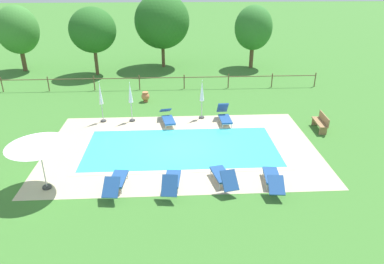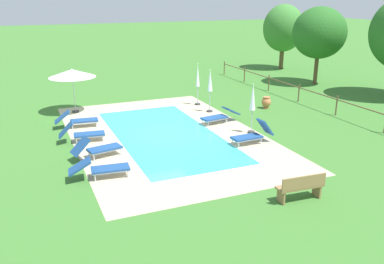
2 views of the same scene
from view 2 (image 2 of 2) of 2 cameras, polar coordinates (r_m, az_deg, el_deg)
ground_plane at (r=18.81m, az=-3.67°, el=-0.36°), size 160.00×160.00×0.00m
pool_deck_paving at (r=18.81m, az=-3.67°, el=-0.35°), size 13.10×8.09×0.01m
swimming_pool_water at (r=18.81m, az=-3.67°, el=-0.34°), size 9.28×4.27×0.01m
pool_coping_rim at (r=18.81m, az=-3.67°, el=-0.33°), size 9.76×4.75×0.01m
sun_lounger_north_near_steps at (r=20.47m, az=-15.43°, el=1.64°), size 0.81×2.04×0.85m
sun_lounger_north_mid at (r=16.45m, az=-12.84°, el=-2.17°), size 0.99×2.02×0.91m
sun_lounger_north_far at (r=14.61m, az=-12.32°, el=-4.88°), size 0.81×2.10×0.75m
sun_lounger_north_end at (r=18.37m, az=-14.81°, el=-0.14°), size 0.81×1.97×0.94m
sun_lounger_south_far at (r=20.46m, az=3.78°, el=2.22°), size 0.95×2.13×0.74m
sun_lounger_south_end at (r=17.73m, az=8.28°, el=-0.34°), size 0.69×1.87×1.00m
patio_umbrella_open_foreground at (r=22.83m, az=-16.16°, el=7.73°), size 2.44×2.44×2.36m
patio_umbrella_closed_row_west at (r=22.15m, az=2.49°, el=6.60°), size 0.32×0.32×2.31m
patio_umbrella_closed_row_mid_west at (r=23.62m, az=0.79°, el=7.30°), size 0.32×0.32×2.40m
patio_umbrella_closed_row_centre at (r=18.79m, az=8.33°, el=4.27°), size 0.32×0.32×2.31m
wooden_bench_lawn_side at (r=13.15m, az=14.76°, el=-7.25°), size 0.53×1.52×0.87m
terracotta_urn_near_fence at (r=23.46m, az=10.17°, el=4.07°), size 0.52×0.52×0.66m
perimeter_fence at (r=24.10m, az=16.77°, el=4.77°), size 22.59×0.08×1.05m
tree_west_mid at (r=36.45m, az=12.46°, el=13.76°), size 3.38×3.38×5.34m
tree_east_mid at (r=30.47m, az=17.10°, el=12.88°), size 3.66×3.66×5.31m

